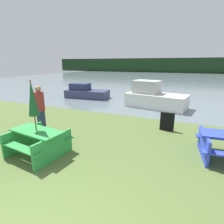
% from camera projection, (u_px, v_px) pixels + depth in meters
% --- Properties ---
extents(water, '(60.00, 50.00, 0.00)m').
position_uv_depth(water, '(176.00, 78.00, 30.97)').
color(water, slate).
rests_on(water, ground_plane).
extents(far_treeline, '(80.00, 1.60, 4.00)m').
position_uv_depth(far_treeline, '(181.00, 65.00, 48.13)').
color(far_treeline, '#193319').
rests_on(far_treeline, water).
extents(picnic_table_green, '(1.74, 1.55, 0.77)m').
position_uv_depth(picnic_table_green, '(38.00, 140.00, 5.17)').
color(picnic_table_green, green).
rests_on(picnic_table_green, ground_plane).
extents(umbrella_darkgreen, '(0.29, 0.29, 2.22)m').
position_uv_depth(umbrella_darkgreen, '(32.00, 99.00, 4.83)').
color(umbrella_darkgreen, brown).
rests_on(umbrella_darkgreen, ground_plane).
extents(boat, '(3.83, 2.28, 1.62)m').
position_uv_depth(boat, '(154.00, 98.00, 10.77)').
color(boat, silver).
rests_on(boat, water).
extents(boat_second, '(3.43, 1.72, 1.12)m').
position_uv_depth(boat_second, '(86.00, 92.00, 13.78)').
color(boat_second, '#333856').
rests_on(boat_second, water).
extents(person, '(0.37, 0.37, 1.84)m').
position_uv_depth(person, '(40.00, 109.00, 6.82)').
color(person, '#283351').
rests_on(person, ground_plane).
extents(signboard, '(0.55, 0.08, 0.75)m').
position_uv_depth(signboard, '(167.00, 122.00, 7.06)').
color(signboard, black).
rests_on(signboard, ground_plane).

